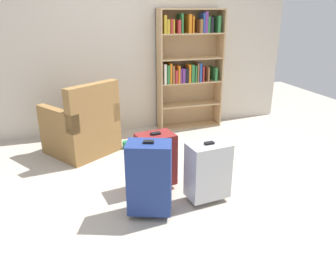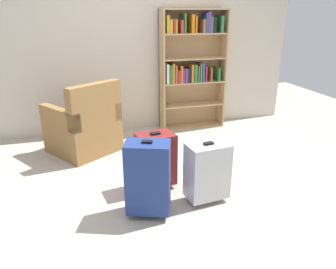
{
  "view_description": "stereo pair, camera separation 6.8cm",
  "coord_description": "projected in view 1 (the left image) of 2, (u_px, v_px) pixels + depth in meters",
  "views": [
    {
      "loc": [
        -0.84,
        -2.69,
        1.67
      ],
      "look_at": [
        0.03,
        0.13,
        0.55
      ],
      "focal_mm": 34.92,
      "sensor_mm": 36.0,
      "label": 1
    },
    {
      "loc": [
        -0.77,
        -2.71,
        1.67
      ],
      "look_at": [
        0.03,
        0.13,
        0.55
      ],
      "focal_mm": 34.92,
      "sensor_mm": 36.0,
      "label": 2
    }
  ],
  "objects": [
    {
      "name": "suitcase_silver",
      "position": [
        208.0,
        170.0,
        2.97
      ],
      "size": [
        0.4,
        0.28,
        0.59
      ],
      "color": "#B7BABF",
      "rests_on": "ground"
    },
    {
      "name": "suitcase_dark_red",
      "position": [
        156.0,
        159.0,
        3.2
      ],
      "size": [
        0.39,
        0.31,
        0.59
      ],
      "color": "maroon",
      "rests_on": "ground"
    },
    {
      "name": "bookshelf",
      "position": [
        188.0,
        64.0,
        4.72
      ],
      "size": [
        0.94,
        0.28,
        1.7
      ],
      "color": "tan",
      "rests_on": "ground"
    },
    {
      "name": "ground_plane",
      "position": [
        169.0,
        191.0,
        3.23
      ],
      "size": [
        8.46,
        8.46,
        0.0
      ],
      "primitive_type": "plane",
      "color": "#B2A899"
    },
    {
      "name": "back_wall",
      "position": [
        127.0,
        39.0,
        4.53
      ],
      "size": [
        4.83,
        0.1,
        2.6
      ],
      "primitive_type": "cube",
      "color": "beige",
      "rests_on": "ground"
    },
    {
      "name": "suitcase_navy_blue",
      "position": [
        149.0,
        178.0,
        2.73
      ],
      "size": [
        0.42,
        0.35,
        0.69
      ],
      "color": "navy",
      "rests_on": "ground"
    },
    {
      "name": "mug",
      "position": [
        126.0,
        145.0,
        4.21
      ],
      "size": [
        0.12,
        0.08,
        0.1
      ],
      "color": "#1E7F4C",
      "rests_on": "ground"
    },
    {
      "name": "armchair",
      "position": [
        83.0,
        128.0,
        4.01
      ],
      "size": [
        0.97,
        0.97,
        0.9
      ],
      "color": "olive",
      "rests_on": "ground"
    }
  ]
}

